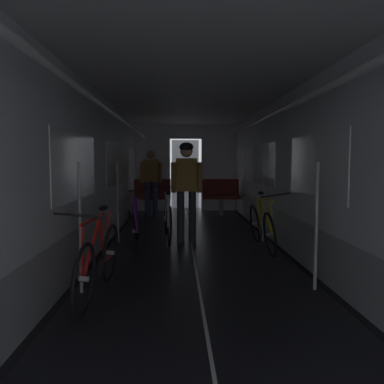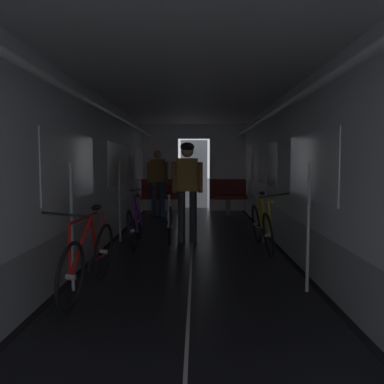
{
  "view_description": "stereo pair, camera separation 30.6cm",
  "coord_description": "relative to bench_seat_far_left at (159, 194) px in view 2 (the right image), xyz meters",
  "views": [
    {
      "loc": [
        -0.24,
        -2.0,
        1.4
      ],
      "look_at": [
        0.0,
        4.29,
        0.91
      ],
      "focal_mm": 36.16,
      "sensor_mm": 36.0,
      "label": 1
    },
    {
      "loc": [
        0.07,
        -2.0,
        1.4
      ],
      "look_at": [
        0.0,
        4.29,
        0.91
      ],
      "focal_mm": 36.16,
      "sensor_mm": 36.0,
      "label": 2
    }
  ],
  "objects": [
    {
      "name": "person_standing_near_bench",
      "position": [
        0.0,
        -0.38,
        0.41
      ],
      "size": [
        0.53,
        0.23,
        1.69
      ],
      "color": "#384C75",
      "rests_on": "ground"
    },
    {
      "name": "bench_seat_far_left",
      "position": [
        0.0,
        0.0,
        0.0
      ],
      "size": [
        0.98,
        0.51,
        0.95
      ],
      "color": "gray",
      "rests_on": "ground"
    },
    {
      "name": "bench_seat_far_right",
      "position": [
        1.8,
        0.0,
        0.0
      ],
      "size": [
        0.98,
        0.51,
        0.95
      ],
      "color": "gray",
      "rests_on": "ground"
    },
    {
      "name": "bicycle_purple",
      "position": [
        -0.05,
        -3.68,
        -0.19
      ],
      "size": [
        0.44,
        1.7,
        0.96
      ],
      "color": "black",
      "rests_on": "ground"
    },
    {
      "name": "bicycle_yellow",
      "position": [
        2.02,
        -3.98,
        -0.19
      ],
      "size": [
        0.44,
        1.69,
        0.96
      ],
      "color": "black",
      "rests_on": "ground"
    },
    {
      "name": "bicycle_red",
      "position": [
        -0.16,
        -6.06,
        -0.18
      ],
      "size": [
        0.44,
        1.69,
        0.95
      ],
      "color": "black",
      "rests_on": "ground"
    },
    {
      "name": "person_cyclist_aisle",
      "position": [
        0.82,
        -3.5,
        0.5
      ],
      "size": [
        0.53,
        0.39,
        1.73
      ],
      "color": "#2D2D33",
      "rests_on": "ground"
    },
    {
      "name": "train_car_shell",
      "position": [
        0.9,
        -4.47,
        1.13
      ],
      "size": [
        3.14,
        12.34,
        2.57
      ],
      "color": "black",
      "rests_on": "ground"
    },
    {
      "name": "bicycle_white_in_aisle",
      "position": [
        0.49,
        -3.23,
        -0.18
      ],
      "size": [
        0.44,
        1.69,
        0.94
      ],
      "color": "black",
      "rests_on": "ground"
    }
  ]
}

